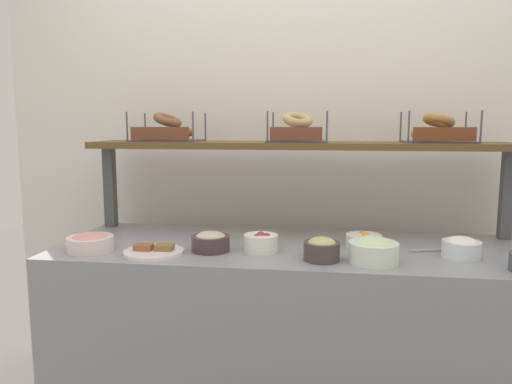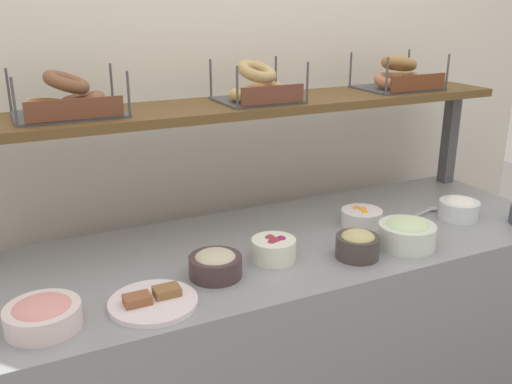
{
  "view_description": "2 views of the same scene",
  "coord_description": "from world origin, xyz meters",
  "views": [
    {
      "loc": [
        0.13,
        -1.99,
        1.36
      ],
      "look_at": [
        -0.16,
        0.03,
        1.07
      ],
      "focal_mm": 33.85,
      "sensor_mm": 36.0,
      "label": 1
    },
    {
      "loc": [
        -0.87,
        -1.52,
        1.62
      ],
      "look_at": [
        -0.09,
        0.09,
        1.01
      ],
      "focal_mm": 39.75,
      "sensor_mm": 36.0,
      "label": 2
    }
  ],
  "objects": [
    {
      "name": "back_wall",
      "position": [
        0.0,
        0.55,
        1.2
      ],
      "size": [
        3.19,
        0.06,
        2.4
      ],
      "primitive_type": "cube",
      "color": "silver",
      "rests_on": "ground_plane"
    },
    {
      "name": "deli_counter",
      "position": [
        0.0,
        0.0,
        0.42
      ],
      "size": [
        1.99,
        0.7,
        0.85
      ],
      "primitive_type": "cube",
      "color": "gray",
      "rests_on": "ground_plane"
    },
    {
      "name": "shelf_riser_right",
      "position": [
        0.94,
        0.27,
        1.05
      ],
      "size": [
        0.05,
        0.05,
        0.4
      ],
      "primitive_type": "cube",
      "color": "#4C4C51",
      "rests_on": "deli_counter"
    },
    {
      "name": "upper_shelf",
      "position": [
        0.0,
        0.27,
        1.26
      ],
      "size": [
        1.95,
        0.32,
        0.03
      ],
      "primitive_type": "cube",
      "color": "brown",
      "rests_on": "shelf_riser_left"
    },
    {
      "name": "bowl_beet_salad",
      "position": [
        -0.12,
        -0.1,
        0.89
      ],
      "size": [
        0.14,
        0.14,
        0.08
      ],
      "color": "white",
      "rests_on": "deli_counter"
    },
    {
      "name": "bowl_fruit_salad",
      "position": [
        0.3,
        0.01,
        0.88
      ],
      "size": [
        0.15,
        0.15,
        0.07
      ],
      "color": "white",
      "rests_on": "deli_counter"
    },
    {
      "name": "bowl_tuna_salad",
      "position": [
        -0.33,
        -0.13,
        0.89
      ],
      "size": [
        0.16,
        0.16,
        0.08
      ],
      "color": "#463336",
      "rests_on": "deli_counter"
    },
    {
      "name": "bowl_cream_cheese",
      "position": [
        0.66,
        -0.09,
        0.89
      ],
      "size": [
        0.14,
        0.14,
        0.08
      ],
      "color": "white",
      "rests_on": "deli_counter"
    },
    {
      "name": "bowl_hummus",
      "position": [
        0.12,
        -0.2,
        0.89
      ],
      "size": [
        0.14,
        0.14,
        0.09
      ],
      "color": "#463B39",
      "rests_on": "deli_counter"
    },
    {
      "name": "bowl_lox_spread",
      "position": [
        -0.81,
        -0.2,
        0.89
      ],
      "size": [
        0.19,
        0.19,
        0.07
      ],
      "color": "silver",
      "rests_on": "deli_counter"
    },
    {
      "name": "bowl_scallion_spread",
      "position": [
        0.31,
        -0.21,
        0.9
      ],
      "size": [
        0.19,
        0.19,
        0.1
      ],
      "color": "white",
      "rests_on": "deli_counter"
    },
    {
      "name": "serving_plate_white",
      "position": [
        -0.54,
        -0.21,
        0.86
      ],
      "size": [
        0.24,
        0.24,
        0.04
      ],
      "color": "white",
      "rests_on": "deli_counter"
    },
    {
      "name": "serving_spoon_near_plate",
      "position": [
        0.59,
        0.0,
        0.86
      ],
      "size": [
        0.18,
        0.06,
        0.01
      ],
      "color": "#B7B7BC",
      "rests_on": "deli_counter"
    },
    {
      "name": "bagel_basket_cinnamon_raisin",
      "position": [
        -0.63,
        0.28,
        1.33
      ],
      "size": [
        0.33,
        0.25,
        0.14
      ],
      "color": "#4C4C51",
      "rests_on": "upper_shelf"
    },
    {
      "name": "bagel_basket_sesame",
      "position": [
        0.0,
        0.26,
        1.33
      ],
      "size": [
        0.28,
        0.26,
        0.15
      ],
      "color": "#4C4C51",
      "rests_on": "upper_shelf"
    },
    {
      "name": "bagel_basket_everything",
      "position": [
        0.63,
        0.27,
        1.33
      ],
      "size": [
        0.3,
        0.25,
        0.14
      ],
      "color": "#4C4C51",
      "rests_on": "upper_shelf"
    }
  ]
}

